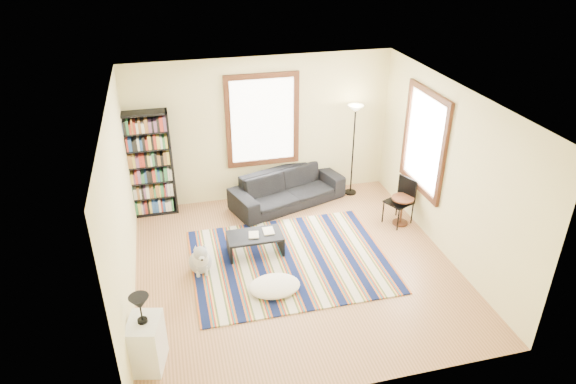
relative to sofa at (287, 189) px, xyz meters
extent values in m
cube|color=#B27B51|center=(-0.38, -2.05, -0.37)|extent=(5.00, 5.00, 0.10)
cube|color=white|center=(-0.38, -2.05, 2.53)|extent=(5.00, 5.00, 0.10)
cube|color=beige|center=(-0.38, 0.50, 1.08)|extent=(5.00, 0.10, 2.80)
cube|color=beige|center=(-0.38, -4.60, 1.08)|extent=(5.00, 0.10, 2.80)
cube|color=beige|center=(-2.93, -2.05, 1.08)|extent=(0.10, 5.00, 2.80)
cube|color=beige|center=(2.17, -2.05, 1.08)|extent=(0.10, 5.00, 2.80)
cube|color=white|center=(-0.38, 0.42, 1.28)|extent=(1.20, 0.06, 1.60)
cube|color=white|center=(2.09, -1.25, 1.28)|extent=(0.06, 1.20, 1.60)
cube|color=#0C153D|center=(-0.44, -1.88, -0.31)|extent=(3.15, 2.52, 0.02)
imported|color=black|center=(0.00, 0.00, 0.00)|extent=(1.52, 2.36, 0.64)
cube|color=black|center=(-2.55, 0.27, 0.68)|extent=(0.90, 0.30, 2.00)
cube|color=black|center=(-0.93, -1.53, -0.14)|extent=(1.00, 0.72, 0.36)
imported|color=beige|center=(-1.03, -1.53, 0.05)|extent=(0.20, 0.24, 0.02)
imported|color=beige|center=(-0.78, -1.48, 0.05)|extent=(0.18, 0.25, 0.02)
ellipsoid|color=white|center=(-0.84, -2.58, -0.22)|extent=(0.94, 0.84, 0.19)
cylinder|color=#451F11|center=(1.82, -1.24, -0.05)|extent=(0.48, 0.48, 0.54)
cube|color=black|center=(1.77, -1.20, 0.11)|extent=(0.55, 0.54, 0.86)
cube|color=white|center=(-2.68, -3.59, 0.03)|extent=(0.48, 0.57, 0.70)
camera|label=1|loc=(-2.13, -8.53, 4.63)|focal=32.00mm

